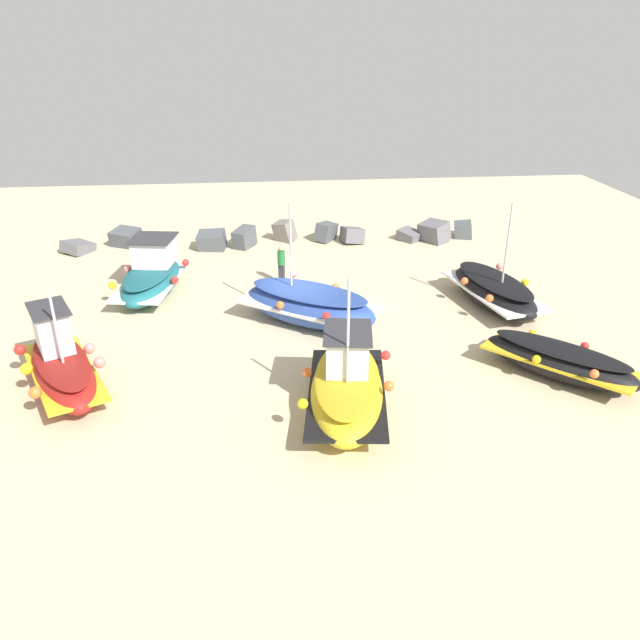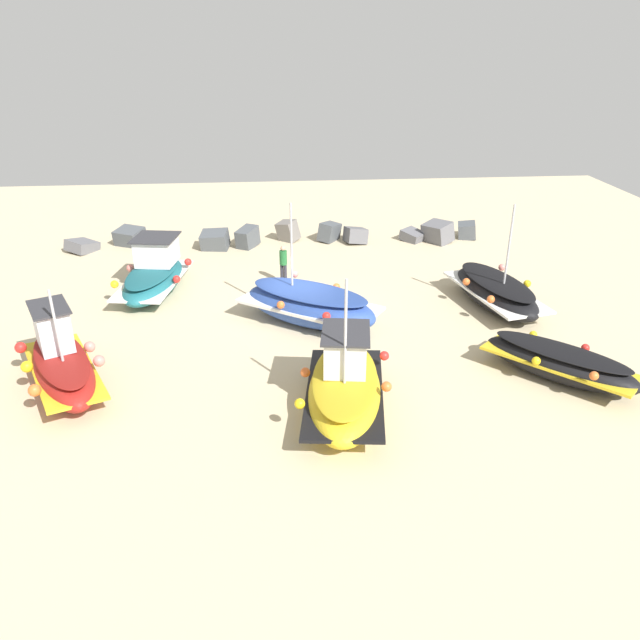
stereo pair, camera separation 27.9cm
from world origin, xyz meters
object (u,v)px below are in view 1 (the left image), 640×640
Objects in this scene: fishing_boat_0 at (347,386)px; person_walking at (281,262)px; fishing_boat_2 at (152,275)px; fishing_boat_5 at (560,361)px; fishing_boat_4 at (62,365)px; fishing_boat_3 at (309,305)px; fishing_boat_1 at (494,290)px.

person_walking is at bearing 16.36° from fishing_boat_0.
fishing_boat_2 reaches higher than fishing_boat_5.
fishing_boat_4 is at bearing -14.91° from person_walking.
fishing_boat_3 is 8.67m from fishing_boat_4.
fishing_boat_1 is 1.07× the size of fishing_boat_4.
fishing_boat_1 is 5.61m from fishing_boat_5.
fishing_boat_3 is 3.35× the size of person_walking.
fishing_boat_1 is 7.42m from fishing_boat_3.
person_walking reaches higher than fishing_boat_5.
fishing_boat_2 is at bearing -174.99° from fishing_boat_3.
fishing_boat_1 is at bearing -98.56° from fishing_boat_4.
fishing_boat_2 is (-6.73, 9.55, -0.03)m from fishing_boat_0.
fishing_boat_2 is at bearing -58.53° from person_walking.
fishing_boat_4 is 1.11× the size of fishing_boat_5.
fishing_boat_4 is (-8.32, 2.07, -0.01)m from fishing_boat_0.
fishing_boat_0 is 10.15m from person_walking.
fishing_boat_3 reaches higher than fishing_boat_5.
fishing_boat_2 is at bearing 66.54° from fishing_boat_1.
fishing_boat_1 reaches higher than fishing_boat_0.
person_walking is at bearing 136.64° from fishing_boat_3.
fishing_boat_0 is 11.69m from fishing_boat_2.
fishing_boat_4 reaches higher than person_walking.
fishing_boat_3 is at bearing 37.32° from person_walking.
fishing_boat_3 is (6.18, -3.63, -0.01)m from fishing_boat_2.
person_walking is at bearing -1.43° from fishing_boat_5.
fishing_boat_2 is at bearing 14.08° from fishing_boat_5.
fishing_boat_1 is at bearing 42.20° from fishing_boat_3.
fishing_boat_5 is (0.05, -5.61, -0.07)m from fishing_boat_1.
fishing_boat_0 reaches higher than person_walking.
person_walking is at bearing -75.19° from fishing_boat_2.
fishing_boat_0 is 8.58m from fishing_boat_4.
fishing_boat_1 is 8.82m from person_walking.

